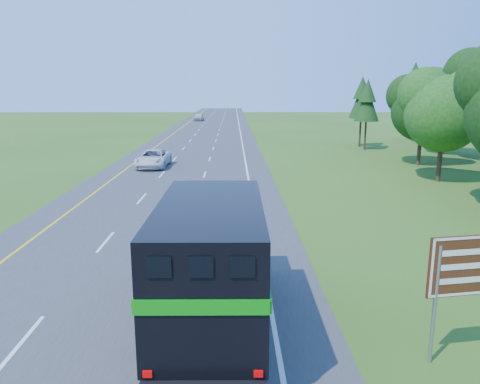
% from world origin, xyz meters
% --- Properties ---
extents(road, '(15.00, 260.00, 0.04)m').
position_xyz_m(road, '(0.00, 50.00, 0.02)').
color(road, '#38383A').
rests_on(road, ground).
extents(lane_markings, '(11.15, 260.00, 0.01)m').
position_xyz_m(lane_markings, '(0.00, 50.00, 0.04)').
color(lane_markings, yellow).
rests_on(lane_markings, road).
extents(horse_truck, '(3.01, 9.21, 4.06)m').
position_xyz_m(horse_truck, '(3.64, 11.76, 2.21)').
color(horse_truck, black).
rests_on(horse_truck, road).
extents(white_suv, '(2.83, 5.85, 1.61)m').
position_xyz_m(white_suv, '(-3.17, 41.97, 0.84)').
color(white_suv, silver).
rests_on(white_suv, road).
extents(far_car, '(2.32, 5.00, 1.66)m').
position_xyz_m(far_car, '(-3.62, 107.94, 0.87)').
color(far_car, silver).
rests_on(far_car, road).
extents(exit_sign, '(2.28, 0.44, 3.90)m').
position_xyz_m(exit_sign, '(10.41, 10.00, 2.53)').
color(exit_sign, gray).
rests_on(exit_sign, ground).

